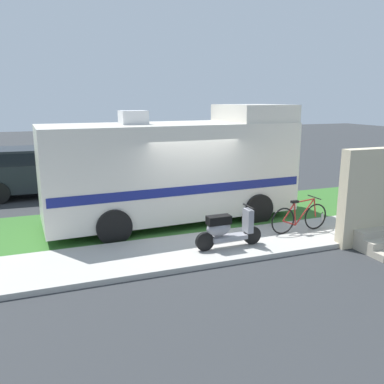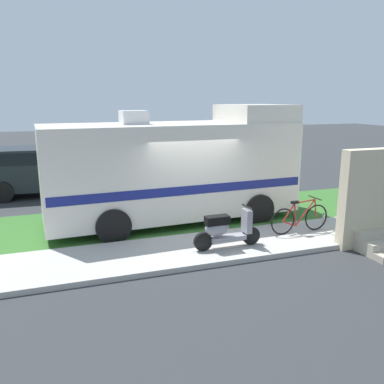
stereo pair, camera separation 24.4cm
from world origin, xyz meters
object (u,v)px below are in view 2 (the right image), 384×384
object	(u,v)px
bicycle	(300,218)
bottle_green	(323,219)
pickup_truck_near	(34,170)
scooter	(225,229)
motorhome_rv	(176,168)

from	to	relation	value
bicycle	bottle_green	xyz separation A→B (m)	(1.11, 0.46, -0.27)
bicycle	pickup_truck_near	xyz separation A→B (m)	(-6.67, 7.38, 0.45)
bicycle	scooter	bearing A→B (deg)	-170.37
scooter	bicycle	distance (m)	2.34
bicycle	bottle_green	size ratio (longest dim) A/B	5.97
scooter	bicycle	bearing A→B (deg)	9.63
scooter	bottle_green	bearing A→B (deg)	14.07
motorhome_rv	scooter	bearing A→B (deg)	-82.70
pickup_truck_near	bottle_green	distance (m)	10.43
scooter	motorhome_rv	bearing A→B (deg)	97.30
bottle_green	motorhome_rv	bearing A→B (deg)	153.51
bicycle	pickup_truck_near	size ratio (longest dim) A/B	0.34
motorhome_rv	scooter	size ratio (longest dim) A/B	4.32
scooter	bicycle	xyz separation A→B (m)	(2.30, 0.39, -0.07)
bicycle	motorhome_rv	bearing A→B (deg)	138.62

